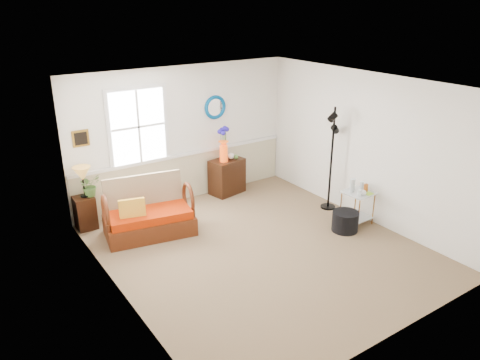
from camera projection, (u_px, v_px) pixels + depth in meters
floor at (261, 249)px, 7.42m from camera, size 4.50×5.00×0.01m
ceiling at (264, 85)px, 6.48m from camera, size 4.50×5.00×0.01m
walls at (262, 173)px, 6.95m from camera, size 4.51×5.01×2.60m
wainscot at (186, 177)px, 9.17m from camera, size 4.46×0.02×0.90m
chair_rail at (185, 154)px, 8.99m from camera, size 4.46×0.04×0.06m
window at (138, 127)px, 8.27m from camera, size 1.14×0.06×1.44m
picture at (81, 138)px, 7.77m from camera, size 0.28×0.03×0.28m
mirror at (215, 107)px, 9.06m from camera, size 0.47×0.07×0.47m
loveseat at (148, 208)px, 7.76m from camera, size 1.57×1.07×0.94m
throw_pillow at (132, 212)px, 7.52m from camera, size 0.43×0.21×0.42m
lamp_stand at (85, 213)px, 8.02m from camera, size 0.33×0.33×0.58m
table_lamp at (83, 182)px, 7.81m from camera, size 0.38×0.38×0.55m
potted_plant at (90, 188)px, 7.91m from camera, size 0.45×0.47×0.30m
cabinet at (227, 176)px, 9.46m from camera, size 0.73×0.55×0.71m
flower_vase at (224, 145)px, 9.11m from camera, size 0.25×0.25×0.69m
side_table at (357, 208)px, 8.18m from camera, size 0.50×0.50×0.60m
tabletop_items at (360, 186)px, 8.04m from camera, size 0.42×0.42×0.23m
floor_lamp at (331, 159)px, 8.56m from camera, size 0.29×0.29×1.95m
ottoman at (345, 221)px, 7.97m from camera, size 0.51×0.51×0.34m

